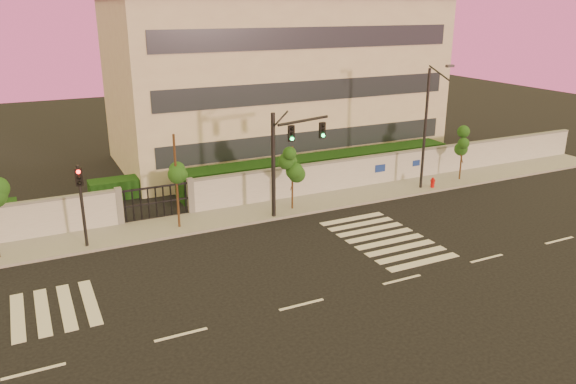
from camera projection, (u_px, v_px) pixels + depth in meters
name	position (u px, v px, depth m)	size (l,w,h in m)	color
ground	(302.00, 305.00, 22.76)	(120.00, 120.00, 0.00)	black
sidewalk	(217.00, 219.00, 31.69)	(60.00, 3.00, 0.15)	gray
perimeter_wall	(209.00, 194.00, 32.70)	(60.00, 0.36, 2.20)	#ABAEB2
hedge_row	(212.00, 183.00, 35.55)	(41.00, 4.25, 1.80)	#12330F
institutional_building	(275.00, 79.00, 43.30)	(24.40, 12.40, 12.25)	beige
road_markings	(232.00, 274.00, 25.30)	(57.00, 7.62, 0.02)	silver
street_tree_d	(175.00, 160.00, 29.26)	(1.54, 1.22, 5.26)	#382314
street_tree_e	(293.00, 164.00, 32.29)	(1.34, 1.06, 3.91)	#382314
street_tree_f	(463.00, 142.00, 37.93)	(1.35, 1.08, 3.72)	#382314
traffic_signal_main	(286.00, 152.00, 31.07)	(3.78, 1.19, 6.07)	black
traffic_signal_secondary	(81.00, 197.00, 27.15)	(0.34, 0.33, 4.33)	black
streetlight_east	(427.00, 123.00, 35.43)	(0.49, 1.98, 8.24)	black
fire_hydrant	(433.00, 183.00, 36.87)	(0.32, 0.31, 0.83)	#B30D0B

